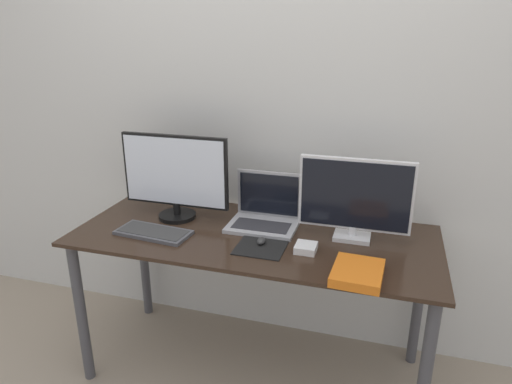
{
  "coord_description": "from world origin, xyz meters",
  "views": [
    {
      "loc": [
        0.56,
        -1.5,
        1.66
      ],
      "look_at": [
        0.01,
        0.37,
        0.97
      ],
      "focal_mm": 32.0,
      "sensor_mm": 36.0,
      "label": 1
    }
  ],
  "objects_px": {
    "monitor_right": "(355,198)",
    "mouse": "(261,241)",
    "monitor_left": "(175,176)",
    "power_brick": "(306,248)",
    "book": "(358,273)",
    "laptop": "(265,213)",
    "keyboard": "(153,232)"
  },
  "relations": [
    {
      "from": "monitor_right",
      "to": "power_brick",
      "type": "distance_m",
      "value": 0.31
    },
    {
      "from": "monitor_left",
      "to": "book",
      "type": "xyz_separation_m",
      "value": [
        0.92,
        -0.34,
        -0.2
      ]
    },
    {
      "from": "monitor_right",
      "to": "mouse",
      "type": "height_order",
      "value": "monitor_right"
    },
    {
      "from": "monitor_left",
      "to": "keyboard",
      "type": "bearing_deg",
      "value": -94.72
    },
    {
      "from": "book",
      "to": "mouse",
      "type": "bearing_deg",
      "value": 159.44
    },
    {
      "from": "keyboard",
      "to": "mouse",
      "type": "height_order",
      "value": "mouse"
    },
    {
      "from": "laptop",
      "to": "monitor_left",
      "type": "bearing_deg",
      "value": -174.05
    },
    {
      "from": "mouse",
      "to": "monitor_left",
      "type": "bearing_deg",
      "value": 159.99
    },
    {
      "from": "book",
      "to": "keyboard",
      "type": "bearing_deg",
      "value": 172.42
    },
    {
      "from": "monitor_right",
      "to": "keyboard",
      "type": "xyz_separation_m",
      "value": [
        -0.89,
        -0.22,
        -0.19
      ]
    },
    {
      "from": "monitor_right",
      "to": "mouse",
      "type": "bearing_deg",
      "value": -154.54
    },
    {
      "from": "keyboard",
      "to": "laptop",
      "type": "bearing_deg",
      "value": 29.42
    },
    {
      "from": "monitor_right",
      "to": "power_brick",
      "type": "bearing_deg",
      "value": -134.01
    },
    {
      "from": "monitor_right",
      "to": "keyboard",
      "type": "distance_m",
      "value": 0.93
    },
    {
      "from": "monitor_left",
      "to": "keyboard",
      "type": "relative_size",
      "value": 1.52
    },
    {
      "from": "mouse",
      "to": "book",
      "type": "height_order",
      "value": "book"
    },
    {
      "from": "monitor_left",
      "to": "power_brick",
      "type": "height_order",
      "value": "monitor_left"
    },
    {
      "from": "mouse",
      "to": "power_brick",
      "type": "height_order",
      "value": "mouse"
    },
    {
      "from": "monitor_right",
      "to": "laptop",
      "type": "xyz_separation_m",
      "value": [
        -0.42,
        0.05,
        -0.14
      ]
    },
    {
      "from": "mouse",
      "to": "power_brick",
      "type": "xyz_separation_m",
      "value": [
        0.2,
        -0.0,
        -0.0
      ]
    },
    {
      "from": "laptop",
      "to": "book",
      "type": "bearing_deg",
      "value": -39.17
    },
    {
      "from": "keyboard",
      "to": "mouse",
      "type": "bearing_deg",
      "value": 4.06
    },
    {
      "from": "monitor_right",
      "to": "keyboard",
      "type": "height_order",
      "value": "monitor_right"
    },
    {
      "from": "laptop",
      "to": "power_brick",
      "type": "relative_size",
      "value": 3.38
    },
    {
      "from": "laptop",
      "to": "mouse",
      "type": "relative_size",
      "value": 5.8
    },
    {
      "from": "monitor_left",
      "to": "laptop",
      "type": "height_order",
      "value": "monitor_left"
    },
    {
      "from": "laptop",
      "to": "power_brick",
      "type": "xyz_separation_m",
      "value": [
        0.25,
        -0.23,
        -0.04
      ]
    },
    {
      "from": "mouse",
      "to": "book",
      "type": "relative_size",
      "value": 0.23
    },
    {
      "from": "monitor_right",
      "to": "power_brick",
      "type": "xyz_separation_m",
      "value": [
        -0.18,
        -0.18,
        -0.18
      ]
    },
    {
      "from": "monitor_right",
      "to": "mouse",
      "type": "distance_m",
      "value": 0.45
    },
    {
      "from": "monitor_left",
      "to": "power_brick",
      "type": "distance_m",
      "value": 0.75
    },
    {
      "from": "keyboard",
      "to": "book",
      "type": "relative_size",
      "value": 1.5
    }
  ]
}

